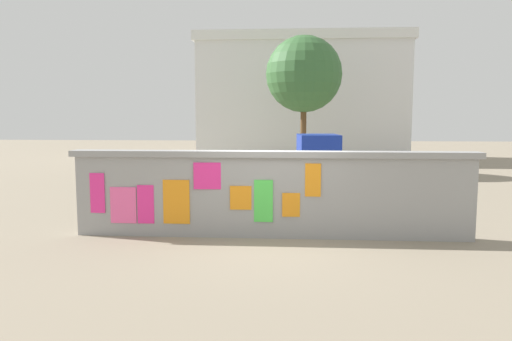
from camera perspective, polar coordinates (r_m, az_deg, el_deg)
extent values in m
plane|color=gray|center=(17.75, 2.81, -1.43)|extent=(60.00, 60.00, 0.00)
cube|color=#969696|center=(9.73, 1.81, -3.15)|extent=(7.88, 0.30, 1.61)
cube|color=gray|center=(9.62, 1.83, 1.94)|extent=(8.08, 0.42, 0.12)
cube|color=#F42D8C|center=(10.30, -18.08, -2.53)|extent=(0.31, 0.03, 0.81)
cube|color=#F9599E|center=(10.16, -15.28, -3.93)|extent=(0.53, 0.02, 0.73)
cube|color=#F42D8C|center=(10.01, -12.79, -3.89)|extent=(0.33, 0.02, 0.78)
cube|color=orange|center=(9.84, -9.31, -3.64)|extent=(0.54, 0.02, 0.89)
cube|color=#F42D8C|center=(9.64, -5.73, -0.64)|extent=(0.54, 0.04, 0.53)
cube|color=orange|center=(9.61, -1.80, -3.22)|extent=(0.43, 0.02, 0.47)
cube|color=#4CD84C|center=(9.58, 0.87, -3.59)|extent=(0.37, 0.02, 0.84)
cube|color=orange|center=(9.58, 4.12, -4.04)|extent=(0.35, 0.03, 0.47)
cube|color=orange|center=(9.52, 6.68, -1.12)|extent=(0.31, 0.02, 0.65)
cylinder|color=black|center=(15.96, 7.26, -1.09)|extent=(0.71, 0.26, 0.70)
cylinder|color=black|center=(14.69, 7.99, -1.76)|extent=(0.71, 0.26, 0.70)
cylinder|color=black|center=(15.79, -1.76, -1.12)|extent=(0.71, 0.26, 0.70)
cylinder|color=black|center=(14.50, -1.82, -1.80)|extent=(0.71, 0.26, 0.70)
cube|color=#1933A5|center=(15.22, 7.27, 1.38)|extent=(1.33, 1.60, 1.50)
cube|color=#334C59|center=(15.10, 0.48, 0.25)|extent=(2.52, 1.71, 0.90)
cylinder|color=black|center=(11.57, 16.95, -4.43)|extent=(0.61, 0.16, 0.60)
cylinder|color=black|center=(11.23, 10.62, -4.58)|extent=(0.61, 0.18, 0.60)
cube|color=#1933A5|center=(11.34, 13.87, -3.12)|extent=(1.02, 0.33, 0.32)
cube|color=black|center=(11.26, 12.91, -2.24)|extent=(0.58, 0.27, 0.10)
cube|color=#262626|center=(11.45, 16.56, -1.74)|extent=(0.09, 0.56, 0.03)
cylinder|color=black|center=(13.00, -4.81, -2.86)|extent=(0.66, 0.09, 0.66)
cylinder|color=black|center=(13.14, -9.39, -2.83)|extent=(0.66, 0.09, 0.66)
cube|color=red|center=(13.03, -7.12, -2.07)|extent=(0.95, 0.11, 0.06)
cylinder|color=red|center=(13.02, -7.79, -1.11)|extent=(0.03, 0.03, 0.40)
cube|color=black|center=(13.00, -7.81, -0.23)|extent=(0.21, 0.09, 0.05)
cube|color=black|center=(12.93, -5.06, -0.46)|extent=(0.07, 0.44, 0.03)
cylinder|color=black|center=(11.46, 5.35, -4.13)|extent=(0.66, 0.15, 0.66)
cylinder|color=black|center=(11.65, 0.21, -3.93)|extent=(0.66, 0.15, 0.66)
cube|color=black|center=(11.51, 2.77, -3.15)|extent=(0.94, 0.19, 0.06)
cylinder|color=black|center=(11.50, 2.04, -2.04)|extent=(0.03, 0.03, 0.40)
cube|color=black|center=(11.47, 2.04, -1.06)|extent=(0.21, 0.11, 0.05)
cube|color=black|center=(11.38, 5.13, -1.40)|extent=(0.11, 0.44, 0.03)
cylinder|color=yellow|center=(11.10, -5.35, -4.10)|extent=(0.12, 0.12, 0.80)
cylinder|color=yellow|center=(10.92, -5.38, -4.28)|extent=(0.12, 0.12, 0.80)
cylinder|color=#D83F72|center=(10.91, -5.41, -0.57)|extent=(0.38, 0.38, 0.60)
sphere|color=#8C664C|center=(10.86, -5.43, 1.57)|extent=(0.22, 0.22, 0.22)
cylinder|color=brown|center=(21.25, 5.55, 3.98)|extent=(0.26, 0.26, 3.06)
sphere|color=#346332|center=(21.31, 5.63, 11.17)|extent=(3.26, 3.26, 3.26)
cube|color=silver|center=(27.96, 5.31, 7.85)|extent=(11.05, 5.58, 6.26)
cube|color=silver|center=(28.25, 5.38, 14.72)|extent=(11.35, 5.88, 0.50)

